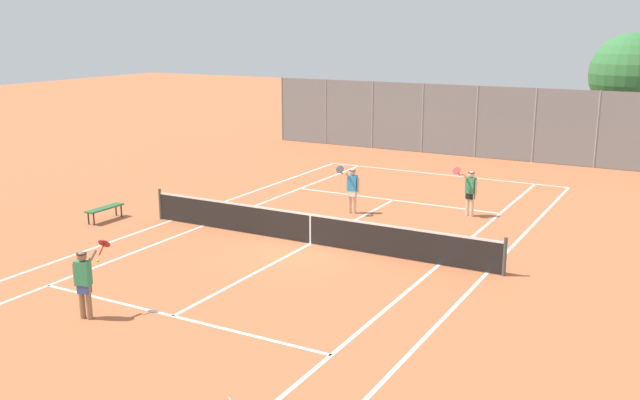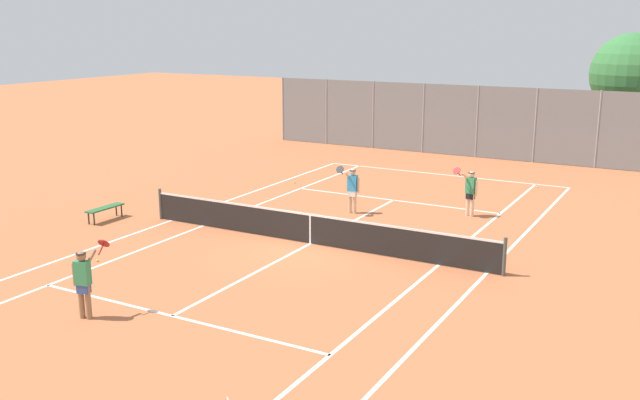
# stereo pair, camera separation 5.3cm
# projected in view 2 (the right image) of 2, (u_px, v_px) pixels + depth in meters

# --- Properties ---
(ground_plane) EXTENTS (120.00, 120.00, 0.00)m
(ground_plane) POSITION_uv_depth(u_px,v_px,m) (310.00, 244.00, 21.83)
(ground_plane) COLOR #BC663D
(court_line_markings) EXTENTS (11.10, 23.90, 0.01)m
(court_line_markings) POSITION_uv_depth(u_px,v_px,m) (310.00, 244.00, 21.83)
(court_line_markings) COLOR white
(court_line_markings) RESTS_ON ground
(tennis_net) EXTENTS (12.00, 0.10, 1.07)m
(tennis_net) POSITION_uv_depth(u_px,v_px,m) (310.00, 228.00, 21.71)
(tennis_net) COLOR #474C47
(tennis_net) RESTS_ON ground
(player_near_side) EXTENTS (0.55, 0.83, 1.77)m
(player_near_side) POSITION_uv_depth(u_px,v_px,m) (83.00, 280.00, 16.07)
(player_near_side) COLOR #936B4C
(player_near_side) RESTS_ON ground
(player_far_left) EXTENTS (0.63, 0.76, 1.77)m
(player_far_left) POSITION_uv_depth(u_px,v_px,m) (352.00, 188.00, 25.16)
(player_far_left) COLOR #D8A884
(player_far_left) RESTS_ON ground
(player_far_right) EXTENTS (0.81, 0.70, 1.77)m
(player_far_right) POSITION_uv_depth(u_px,v_px,m) (470.00, 190.00, 24.77)
(player_far_right) COLOR beige
(player_far_right) RESTS_ON ground
(loose_tennis_ball_0) EXTENTS (0.07, 0.07, 0.07)m
(loose_tennis_ball_0) POSITION_uv_depth(u_px,v_px,m) (294.00, 182.00, 30.20)
(loose_tennis_ball_0) COLOR #D1DB33
(loose_tennis_ball_0) RESTS_ON ground
(loose_tennis_ball_1) EXTENTS (0.07, 0.07, 0.07)m
(loose_tennis_ball_1) POSITION_uv_depth(u_px,v_px,m) (268.00, 199.00, 27.30)
(loose_tennis_ball_1) COLOR #D1DB33
(loose_tennis_ball_1) RESTS_ON ground
(loose_tennis_ball_2) EXTENTS (0.07, 0.07, 0.07)m
(loose_tennis_ball_2) POSITION_uv_depth(u_px,v_px,m) (97.00, 260.00, 20.18)
(loose_tennis_ball_2) COLOR #D1DB33
(loose_tennis_ball_2) RESTS_ON ground
(loose_tennis_ball_3) EXTENTS (0.07, 0.07, 0.07)m
(loose_tennis_ball_3) POSITION_uv_depth(u_px,v_px,m) (537.00, 187.00, 29.35)
(loose_tennis_ball_3) COLOR #D1DB33
(loose_tennis_ball_3) RESTS_ON ground
(courtside_bench) EXTENTS (0.36, 1.50, 0.47)m
(courtside_bench) POSITION_uv_depth(u_px,v_px,m) (105.00, 209.00, 24.36)
(courtside_bench) COLOR #2D6638
(courtside_bench) RESTS_ON ground
(back_fence) EXTENTS (23.03, 0.08, 3.62)m
(back_fence) POSITION_uv_depth(u_px,v_px,m) (477.00, 122.00, 35.72)
(back_fence) COLOR gray
(back_fence) RESTS_ON ground
(tree_behind_left) EXTENTS (3.99, 3.99, 6.17)m
(tree_behind_left) POSITION_uv_depth(u_px,v_px,m) (630.00, 75.00, 35.33)
(tree_behind_left) COLOR brown
(tree_behind_left) RESTS_ON ground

